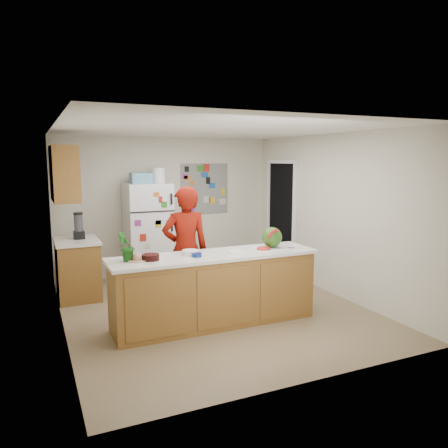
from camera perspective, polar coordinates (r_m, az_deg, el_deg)
name	(u,v)px	position (r m, az deg, el deg)	size (l,w,h in m)	color
floor	(214,310)	(6.30, -1.29, -11.15)	(4.00, 4.50, 0.02)	brown
wall_back	(166,206)	(8.11, -7.53, 2.33)	(4.00, 0.02, 2.50)	beige
wall_left	(58,232)	(5.55, -20.84, -0.97)	(0.02, 4.50, 2.50)	beige
wall_right	(332,215)	(7.02, 13.98, 1.20)	(0.02, 4.50, 2.50)	beige
ceiling	(214,129)	(5.95, -1.37, 12.35)	(4.00, 4.50, 0.02)	white
doorway	(282,218)	(8.21, 7.56, 0.79)	(0.03, 0.85, 2.04)	black
peninsula_base	(215,291)	(5.65, -1.20, -8.69)	(2.60, 0.62, 0.88)	brown
peninsula_top	(215,255)	(5.53, -1.22, -4.13)	(2.68, 0.70, 0.04)	silver
side_counter_base	(78,270)	(7.05, -18.55, -5.73)	(0.60, 0.80, 0.86)	brown
side_counter_top	(76,241)	(6.96, -18.72, -2.14)	(0.64, 0.84, 0.04)	silver
upper_cabinets	(64,174)	(6.80, -20.19, 6.21)	(0.35, 1.00, 0.80)	brown
refrigerator	(148,232)	(7.69, -9.87, -1.07)	(0.75, 0.70, 1.70)	silver
fridge_top_bin	(141,178)	(7.57, -10.79, 5.92)	(0.35, 0.28, 0.18)	#5999B2
photo_collage	(205,189)	(8.31, -2.55, 4.62)	(0.95, 0.01, 0.95)	slate
person	(185,250)	(5.99, -5.05, -3.41)	(0.64, 0.42, 1.75)	#6B0E05
blender_appliance	(79,227)	(7.00, -18.45, -0.32)	(0.13, 0.13, 0.38)	black
cutting_board	(269,248)	(5.87, 5.84, -3.18)	(0.42, 0.32, 0.01)	white
watermelon	(272,237)	(5.89, 6.27, -1.73)	(0.27, 0.27, 0.27)	#2D5F1A
watermelon_slice	(263,248)	(5.77, 5.18, -3.19)	(0.18, 0.18, 0.02)	#D13150
cherry_bowl	(151,257)	(5.26, -9.56, -4.30)	(0.21, 0.21, 0.07)	black
white_bowl	(191,252)	(5.48, -4.39, -3.73)	(0.21, 0.21, 0.06)	silver
cobalt_bowl	(197,255)	(5.37, -3.57, -4.04)	(0.12, 0.12, 0.05)	navy
plate	(137,260)	(5.25, -11.26, -4.67)	(0.23, 0.23, 0.02)	#B8AD8A
paper_towel	(236,252)	(5.60, 1.53, -3.66)	(0.19, 0.17, 0.02)	silver
keys	(292,248)	(5.94, 8.83, -3.09)	(0.09, 0.04, 0.01)	slate
potted_plant	(126,246)	(5.22, -12.69, -2.88)	(0.20, 0.16, 0.36)	#104A13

